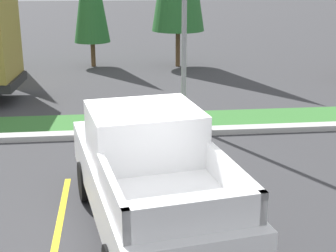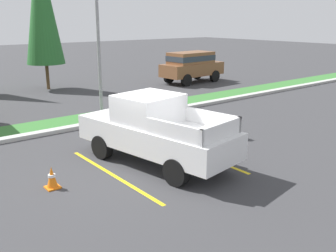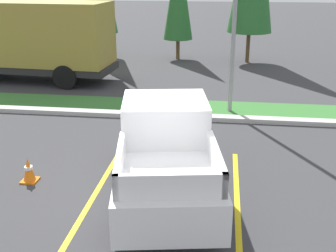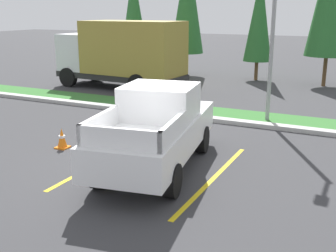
{
  "view_description": "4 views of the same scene",
  "coord_description": "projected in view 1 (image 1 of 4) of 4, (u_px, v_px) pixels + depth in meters",
  "views": [
    {
      "loc": [
        -0.25,
        -7.62,
        4.3
      ],
      "look_at": [
        0.83,
        1.91,
        1.24
      ],
      "focal_mm": 53.69,
      "sensor_mm": 36.0,
      "label": 1
    },
    {
      "loc": [
        -6.35,
        -9.02,
        4.29
      ],
      "look_at": [
        0.95,
        0.18,
        1.01
      ],
      "focal_mm": 41.16,
      "sensor_mm": 36.0,
      "label": 2
    },
    {
      "loc": [
        1.4,
        -8.15,
        4.65
      ],
      "look_at": [
        0.21,
        0.92,
        1.25
      ],
      "focal_mm": 45.13,
      "sensor_mm": 36.0,
      "label": 3
    },
    {
      "loc": [
        4.99,
        -8.98,
        3.91
      ],
      "look_at": [
        0.28,
        0.62,
        0.95
      ],
      "focal_mm": 44.85,
      "sensor_mm": 36.0,
      "label": 4
    }
  ],
  "objects": [
    {
      "name": "grass_median",
      "position": [
        123.0,
        123.0,
        14.31
      ],
      "size": [
        56.0,
        1.8,
        0.06
      ],
      "primitive_type": "cube",
      "color": "#387533",
      "rests_on": "ground"
    },
    {
      "name": "parking_line_near",
      "position": [
        57.0,
        237.0,
        8.35
      ],
      "size": [
        0.12,
        4.8,
        0.01
      ],
      "primitive_type": "cube",
      "color": "yellow",
      "rests_on": "ground"
    },
    {
      "name": "ground_plane",
      "position": [
        132.0,
        231.0,
        8.55
      ],
      "size": [
        120.0,
        120.0,
        0.0
      ],
      "primitive_type": "plane",
      "color": "#38383A"
    },
    {
      "name": "parking_line_far",
      "position": [
        239.0,
        226.0,
        8.68
      ],
      "size": [
        0.12,
        4.8,
        0.01
      ],
      "primitive_type": "cube",
      "color": "yellow",
      "rests_on": "ground"
    },
    {
      "name": "curb_strip",
      "position": [
        124.0,
        134.0,
        13.26
      ],
      "size": [
        56.0,
        0.4,
        0.15
      ],
      "primitive_type": "cube",
      "color": "#B2B2AD",
      "rests_on": "ground"
    },
    {
      "name": "pickup_truck_main",
      "position": [
        148.0,
        174.0,
        8.25
      ],
      "size": [
        2.74,
        5.47,
        2.1
      ],
      "color": "black",
      "rests_on": "ground"
    }
  ]
}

